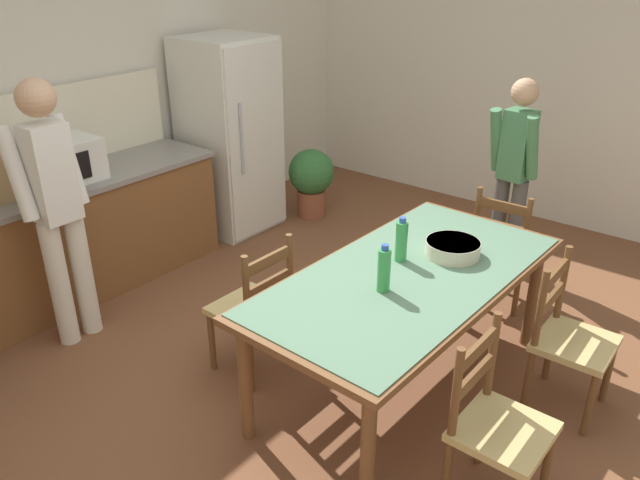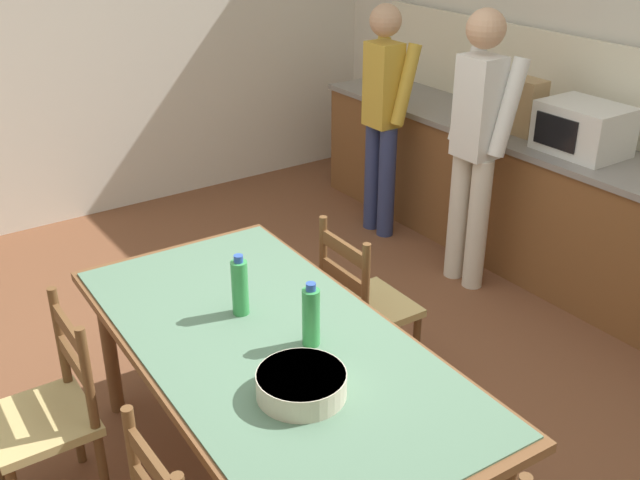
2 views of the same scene
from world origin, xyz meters
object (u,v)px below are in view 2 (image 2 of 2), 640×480
(bottle_near_centre, at_px, (240,287))
(chair_side_far_left, at_px, (364,307))
(microwave, at_px, (583,129))
(person_at_sink, at_px, (383,110))
(serving_bowl, at_px, (301,383))
(dining_table, at_px, (271,357))
(chair_side_near_left, at_px, (49,415))
(paper_bag, at_px, (525,107))
(person_at_counter, at_px, (477,138))
(bottle_off_centre, at_px, (311,316))

(bottle_near_centre, xyz_separation_m, chair_side_far_left, (-0.17, 0.79, -0.46))
(microwave, relative_size, person_at_sink, 0.30)
(serving_bowl, distance_m, person_at_sink, 3.05)
(serving_bowl, bearing_deg, bottle_near_centre, 171.07)
(dining_table, relative_size, serving_bowl, 6.39)
(dining_table, relative_size, chair_side_near_left, 2.25)
(paper_bag, relative_size, dining_table, 0.18)
(serving_bowl, xyz_separation_m, person_at_sink, (-2.18, 2.13, 0.11))
(person_at_sink, bearing_deg, serving_bowl, -134.31)
(person_at_sink, bearing_deg, person_at_counter, -91.21)
(dining_table, xyz_separation_m, bottle_off_centre, (0.10, 0.12, 0.20))
(bottle_near_centre, height_order, person_at_counter, person_at_counter)
(bottle_near_centre, relative_size, chair_side_far_left, 0.30)
(dining_table, height_order, bottle_near_centre, bottle_near_centre)
(chair_side_far_left, bearing_deg, serving_bowl, 132.45)
(dining_table, height_order, chair_side_near_left, chair_side_near_left)
(chair_side_far_left, bearing_deg, paper_bag, -70.49)
(chair_side_far_left, bearing_deg, chair_side_near_left, 89.40)
(microwave, relative_size, chair_side_near_left, 0.55)
(chair_side_near_left, distance_m, chair_side_far_left, 1.58)
(bottle_near_centre, bearing_deg, person_at_sink, 127.81)
(microwave, relative_size, chair_side_far_left, 0.55)
(person_at_sink, xyz_separation_m, person_at_counter, (0.92, -0.02, 0.05))
(paper_bag, relative_size, person_at_sink, 0.22)
(paper_bag, xyz_separation_m, dining_table, (0.99, -2.53, -0.38))
(dining_table, height_order, person_at_sink, person_at_sink)
(bottle_off_centre, xyz_separation_m, chair_side_far_left, (-0.53, 0.68, -0.46))
(serving_bowl, xyz_separation_m, person_at_counter, (-1.26, 2.11, 0.16))
(microwave, distance_m, chair_side_far_left, 1.84)
(bottle_near_centre, height_order, bottle_off_centre, same)
(bottle_near_centre, distance_m, serving_bowl, 0.61)
(dining_table, distance_m, bottle_near_centre, 0.32)
(dining_table, bearing_deg, bottle_off_centre, 49.05)
(serving_bowl, distance_m, chair_side_far_left, 1.24)
(dining_table, bearing_deg, serving_bowl, -13.83)
(chair_side_near_left, xyz_separation_m, chair_side_far_left, (0.05, 1.58, 0.00))
(microwave, relative_size, dining_table, 0.24)
(dining_table, height_order, person_at_counter, person_at_counter)
(person_at_counter, bearing_deg, person_at_sink, 88.79)
(bottle_off_centre, bearing_deg, person_at_counter, 118.00)
(chair_side_far_left, relative_size, person_at_counter, 0.52)
(person_at_counter, bearing_deg, serving_bowl, -149.22)
(paper_bag, xyz_separation_m, person_at_counter, (0.09, -0.51, -0.09))
(bottle_off_centre, bearing_deg, microwave, 104.86)
(serving_bowl, bearing_deg, chair_side_near_left, -140.37)
(paper_bag, bearing_deg, bottle_off_centre, -65.51)
(bottle_near_centre, height_order, chair_side_far_left, bottle_near_centre)
(person_at_counter, bearing_deg, dining_table, -155.87)
(dining_table, xyz_separation_m, person_at_counter, (-0.91, 2.02, 0.29))
(bottle_off_centre, height_order, person_at_sink, person_at_sink)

